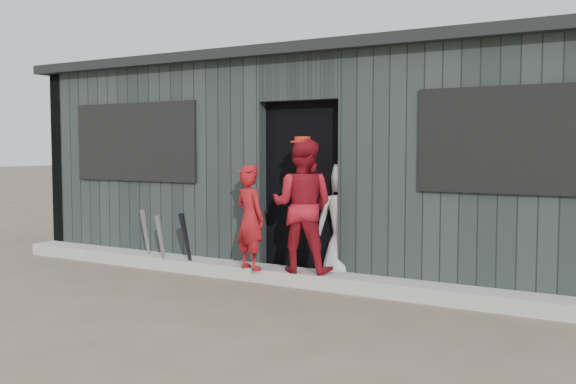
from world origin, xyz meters
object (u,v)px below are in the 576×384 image
Objects in this scene: dugout at (354,162)px; player_red_left at (250,219)px; bat_right at (187,243)px; bat_mid at (162,243)px; bat_left at (147,238)px; player_red_right at (302,206)px; player_grey_back at (345,223)px.

player_red_left is at bearing -101.50° from dugout.
dugout reaches higher than player_red_left.
dugout is at bearing 55.39° from bat_right.
dugout reaches higher than bat_right.
bat_left is at bearing 160.03° from bat_mid.
bat_mid is 0.94× the size of bat_right.
player_red_left is at bearing 1.04° from bat_mid.
player_grey_back is at bearing -141.43° from player_red_right.
bat_left is 0.56× the size of player_grey_back.
bat_mid is 0.08× the size of dugout.
bat_mid is 0.52× the size of player_grey_back.
bat_right is at bearing -7.17° from bat_left.
player_red_left reaches higher than bat_left.
dugout is at bearing -83.83° from player_red_left.
player_red_left is at bearing -1.12° from bat_right.
player_red_right reaches higher than bat_mid.
bat_right is at bearing 16.55° from player_red_left.
player_grey_back is (1.79, 0.53, 0.30)m from bat_right.
bat_left reaches higher than bat_mid.
dugout reaches higher than bat_mid.
bat_left is at bearing -138.37° from dugout.
player_grey_back reaches higher than bat_mid.
bat_left is 2.81m from dugout.
player_red_right is at bearing 22.65° from player_grey_back.
bat_mid is 1.90m from player_red_right.
player_grey_back is at bearing -130.83° from player_red_left.
bat_mid is 0.49× the size of player_red_right.
player_grey_back is 0.16× the size of dugout.
bat_left is 0.67× the size of player_red_left.
player_red_left is (1.25, 0.02, 0.36)m from bat_mid.
player_red_left is at bearing 4.43° from player_grey_back.
bat_mid is at bearing -173.47° from bat_right.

